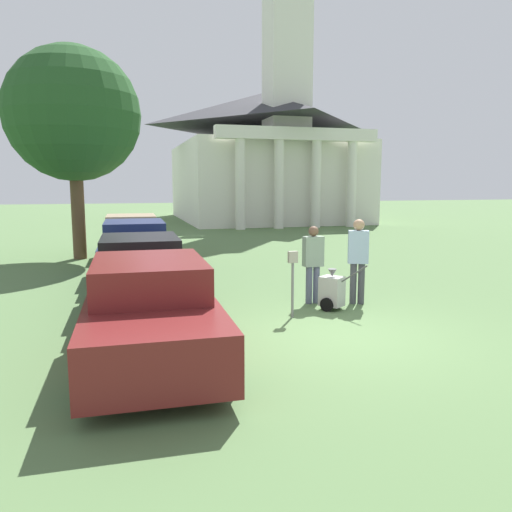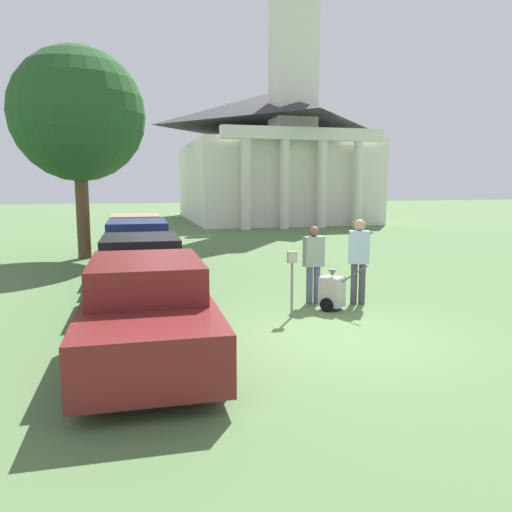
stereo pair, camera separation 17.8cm
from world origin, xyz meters
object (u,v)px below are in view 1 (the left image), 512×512
object	(u,v)px
parked_car_black	(140,272)
church	(264,148)
parked_car_maroon	(150,308)
parking_meter	(293,271)
parked_car_tan	(132,238)
parked_car_navy	(135,250)
person_supervisor	(358,256)
equipment_cart	(332,291)
person_worker	(313,260)

from	to	relation	value
parked_car_black	church	distance (m)	25.59
parked_car_maroon	parking_meter	size ratio (longest dim) A/B	4.00
parked_car_black	parked_car_tan	distance (m)	7.13
parked_car_navy	parking_meter	xyz separation A→B (m)	(2.76, -5.47, 0.19)
parking_meter	person_supervisor	size ratio (longest dim) A/B	0.71
parked_car_black	parked_car_maroon	bearing A→B (deg)	-89.01
parked_car_maroon	parked_car_navy	xyz separation A→B (m)	(0.00, 6.73, 0.03)
parked_car_maroon	person_supervisor	bearing A→B (deg)	24.46
parked_car_black	parking_meter	xyz separation A→B (m)	(2.76, -1.97, 0.22)
parked_car_black	parked_car_navy	world-z (taller)	parked_car_navy
equipment_cart	person_worker	bearing A→B (deg)	68.07
parked_car_tan	person_supervisor	world-z (taller)	person_supervisor
parked_car_black	person_worker	size ratio (longest dim) A/B	2.93
parked_car_maroon	person_supervisor	size ratio (longest dim) A/B	2.83
person_worker	equipment_cart	bearing A→B (deg)	103.75
parked_car_black	equipment_cart	bearing A→B (deg)	-22.40
parked_car_maroon	parked_car_navy	distance (m)	6.73
person_supervisor	church	distance (m)	25.47
parked_car_maroon	person_worker	bearing A→B (deg)	33.13
person_worker	church	world-z (taller)	church
parked_car_navy	parking_meter	distance (m)	6.13
parked_car_maroon	person_worker	size ratio (longest dim) A/B	3.09
parked_car_black	person_supervisor	bearing A→B (deg)	-15.15
parked_car_maroon	parked_car_tan	xyz separation A→B (m)	(-0.00, 10.36, -0.01)
person_worker	equipment_cart	xyz separation A→B (m)	(0.17, -0.62, -0.56)
parked_car_maroon	person_worker	world-z (taller)	person_worker
equipment_cart	parked_car_tan	bearing A→B (deg)	75.69
parked_car_tan	person_worker	size ratio (longest dim) A/B	2.92
parked_car_maroon	parked_car_tan	distance (m)	10.36
person_worker	church	xyz separation A→B (m)	(5.99, 24.34, 4.04)
parked_car_tan	person_worker	xyz separation A→B (m)	(3.56, -8.12, 0.27)
person_worker	parked_car_navy	bearing A→B (deg)	-53.35
parked_car_navy	equipment_cart	world-z (taller)	parked_car_navy
parked_car_navy	person_supervisor	size ratio (longest dim) A/B	2.88
parking_meter	person_worker	world-z (taller)	person_worker
parked_car_maroon	person_supervisor	xyz separation A→B (m)	(4.46, 1.94, 0.36)
person_worker	person_supervisor	distance (m)	0.95
parked_car_navy	equipment_cart	size ratio (longest dim) A/B	5.24
parked_car_black	person_supervisor	world-z (taller)	person_supervisor
parked_car_black	parked_car_tan	world-z (taller)	parked_car_tan
parked_car_maroon	parked_car_tan	bearing A→B (deg)	90.99
parked_car_maroon	parked_car_navy	world-z (taller)	parked_car_navy
person_worker	parked_car_black	bearing A→B (deg)	-17.32
parked_car_maroon	church	distance (m)	28.57
parking_meter	equipment_cart	distance (m)	1.16
person_supervisor	parked_car_maroon	bearing A→B (deg)	45.06
person_supervisor	parked_car_navy	bearing A→B (deg)	-25.45
parked_car_navy	equipment_cart	bearing A→B (deg)	-52.87
parked_car_tan	church	xyz separation A→B (m)	(9.56, 16.22, 4.31)
parked_car_navy	person_worker	size ratio (longest dim) A/B	3.13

